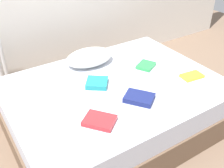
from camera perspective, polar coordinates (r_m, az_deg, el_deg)
ground_plane at (r=2.82m, az=0.56°, el=-8.69°), size 8.00×8.00×0.00m
bed at (r=2.66m, az=0.58°, el=-4.71°), size 2.00×1.50×0.50m
pillow at (r=2.85m, az=-4.79°, el=5.71°), size 0.51×0.34×0.15m
textbook_yellow at (r=2.74m, az=16.61°, el=1.65°), size 0.23×0.16×0.03m
textbook_white at (r=2.53m, az=11.28°, el=-0.06°), size 0.27×0.26×0.05m
textbook_red at (r=2.08m, az=-2.67°, el=-7.77°), size 0.29×0.30×0.04m
textbook_teal at (r=2.50m, az=-3.21°, el=0.23°), size 0.27×0.27×0.05m
textbook_navy at (r=2.32m, az=5.79°, el=-2.94°), size 0.29×0.30×0.04m
textbook_green at (r=2.82m, az=7.23°, el=3.91°), size 0.24×0.23×0.03m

